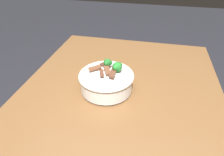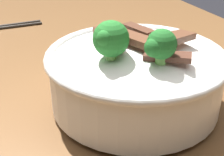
{
  "view_description": "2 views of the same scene",
  "coord_description": "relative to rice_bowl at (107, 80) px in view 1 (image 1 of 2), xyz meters",
  "views": [
    {
      "loc": [
        0.57,
        0.12,
        1.4
      ],
      "look_at": [
        -0.18,
        -0.04,
        0.86
      ],
      "focal_mm": 31.47,
      "sensor_mm": 36.0,
      "label": 1
    },
    {
      "loc": [
        -0.53,
        0.11,
        1.06
      ],
      "look_at": [
        -0.15,
        -0.03,
        0.84
      ],
      "focal_mm": 49.42,
      "sensor_mm": 36.0,
      "label": 2
    }
  ],
  "objects": [
    {
      "name": "dining_table",
      "position": [
        0.17,
        0.07,
        -0.2
      ],
      "size": [
        1.54,
        0.98,
        0.8
      ],
      "color": "brown",
      "rests_on": "ground"
    },
    {
      "name": "rice_bowl",
      "position": [
        0.0,
        0.0,
        0.0
      ],
      "size": [
        0.26,
        0.26,
        0.15
      ],
      "color": "white",
      "rests_on": "dining_table"
    }
  ]
}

